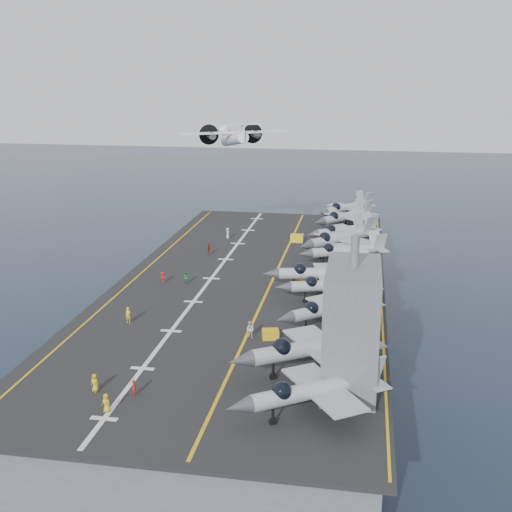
% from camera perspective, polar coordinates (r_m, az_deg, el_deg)
% --- Properties ---
extents(ground, '(500.00, 500.00, 0.00)m').
position_cam_1_polar(ground, '(96.98, -0.40, -8.05)').
color(ground, '#142135').
rests_on(ground, ground).
extents(hull, '(36.00, 90.00, 10.00)m').
position_cam_1_polar(hull, '(95.04, -0.41, -5.30)').
color(hull, '#56595E').
rests_on(hull, ground).
extents(flight_deck, '(38.00, 92.00, 0.40)m').
position_cam_1_polar(flight_deck, '(93.26, -0.42, -2.33)').
color(flight_deck, black).
rests_on(flight_deck, hull).
extents(foul_line, '(0.35, 90.00, 0.02)m').
position_cam_1_polar(foul_line, '(92.73, 1.41, -2.30)').
color(foul_line, gold).
rests_on(foul_line, flight_deck).
extents(landing_centerline, '(0.50, 90.00, 0.02)m').
position_cam_1_polar(landing_centerline, '(94.38, -4.01, -2.00)').
color(landing_centerline, silver).
rests_on(landing_centerline, flight_deck).
extents(deck_edge_port, '(0.25, 90.00, 0.02)m').
position_cam_1_polar(deck_edge_port, '(97.48, -10.30, -1.63)').
color(deck_edge_port, gold).
rests_on(deck_edge_port, flight_deck).
extents(deck_edge_stbd, '(0.25, 90.00, 0.02)m').
position_cam_1_polar(deck_edge_stbd, '(91.92, 11.03, -2.77)').
color(deck_edge_stbd, gold).
rests_on(deck_edge_stbd, flight_deck).
extents(island_superstructure, '(5.00, 10.00, 15.00)m').
position_cam_1_polar(island_superstructure, '(61.11, 8.54, -5.02)').
color(island_superstructure, '#56595E').
rests_on(island_superstructure, flight_deck).
extents(fighter_jet_0, '(17.77, 16.41, 5.13)m').
position_cam_1_polar(fighter_jet_0, '(57.71, 5.28, -11.62)').
color(fighter_jet_0, '#8C949B').
rests_on(fighter_jet_0, flight_deck).
extents(fighter_jet_1, '(19.33, 17.67, 5.59)m').
position_cam_1_polar(fighter_jet_1, '(65.28, 5.16, -7.96)').
color(fighter_jet_1, '#8E979D').
rests_on(fighter_jet_1, flight_deck).
extents(fighter_jet_2, '(16.74, 16.15, 4.87)m').
position_cam_1_polar(fighter_jet_2, '(76.81, 6.88, -4.50)').
color(fighter_jet_2, '#A1ABB2').
rests_on(fighter_jet_2, flight_deck).
extents(fighter_jet_3, '(15.89, 12.74, 4.81)m').
position_cam_1_polar(fighter_jet_3, '(84.82, 6.97, -2.51)').
color(fighter_jet_3, gray).
rests_on(fighter_jet_3, flight_deck).
extents(fighter_jet_4, '(16.69, 12.80, 5.21)m').
position_cam_1_polar(fighter_jet_4, '(89.00, 6.07, -1.44)').
color(fighter_jet_4, '#9298A2').
rests_on(fighter_jet_4, flight_deck).
extents(fighter_jet_5, '(16.93, 14.70, 4.94)m').
position_cam_1_polar(fighter_jet_5, '(101.12, 8.11, 0.57)').
color(fighter_jet_5, '#99A4AA').
rests_on(fighter_jet_5, flight_deck).
extents(fighter_jet_6, '(18.69, 19.31, 5.62)m').
position_cam_1_polar(fighter_jet_6, '(107.28, 7.44, 1.69)').
color(fighter_jet_6, '#9BA3AA').
rests_on(fighter_jet_6, flight_deck).
extents(fighter_jet_7, '(16.94, 15.91, 4.90)m').
position_cam_1_polar(fighter_jet_7, '(113.99, 7.99, 2.35)').
color(fighter_jet_7, '#959CA6').
rests_on(fighter_jet_7, flight_deck).
extents(fighter_jet_8, '(17.02, 17.67, 5.13)m').
position_cam_1_polar(fighter_jet_8, '(124.27, 7.95, 3.56)').
color(fighter_jet_8, '#9DA6AC').
rests_on(fighter_jet_8, flight_deck).
extents(tow_cart_a, '(2.10, 1.64, 1.11)m').
position_cam_1_polar(tow_cart_a, '(73.41, 1.30, -6.97)').
color(tow_cart_a, '#EDB016').
rests_on(tow_cart_a, flight_deck).
extents(tow_cart_b, '(2.48, 1.91, 1.32)m').
position_cam_1_polar(tow_cart_b, '(94.23, 3.82, -1.62)').
color(tow_cart_b, '#E9A90D').
rests_on(tow_cart_b, flight_deck).
extents(tow_cart_c, '(2.31, 1.55, 1.36)m').
position_cam_1_polar(tow_cart_c, '(114.27, 3.67, 1.59)').
color(tow_cart_c, yellow).
rests_on(tow_cart_c, flight_deck).
extents(crew_0, '(1.26, 1.08, 1.78)m').
position_cam_1_polar(crew_0, '(63.90, -14.14, -10.86)').
color(crew_0, gold).
rests_on(crew_0, flight_deck).
extents(crew_1, '(1.40, 1.13, 2.03)m').
position_cam_1_polar(crew_1, '(79.11, -11.30, -5.18)').
color(crew_1, yellow).
rests_on(crew_1, flight_deck).
extents(crew_2, '(1.21, 1.07, 1.69)m').
position_cam_1_polar(crew_2, '(92.47, -6.19, -1.91)').
color(crew_2, green).
rests_on(crew_2, flight_deck).
extents(crew_3, '(1.01, 0.70, 1.64)m').
position_cam_1_polar(crew_3, '(93.06, -8.29, -1.88)').
color(crew_3, '#B21919').
rests_on(crew_3, flight_deck).
extents(crew_4, '(0.95, 1.28, 1.98)m').
position_cam_1_polar(crew_4, '(106.24, -4.23, 0.62)').
color(crew_4, maroon).
rests_on(crew_4, flight_deck).
extents(crew_5, '(0.82, 1.20, 1.95)m').
position_cam_1_polar(crew_5, '(116.48, -2.52, 2.04)').
color(crew_5, silver).
rests_on(crew_5, flight_deck).
extents(crew_6, '(1.07, 1.19, 1.65)m').
position_cam_1_polar(crew_6, '(62.35, -10.78, -11.42)').
color(crew_6, '#B21919').
rests_on(crew_6, flight_deck).
extents(crew_7, '(1.45, 1.35, 2.01)m').
position_cam_1_polar(crew_7, '(73.47, -0.52, -6.56)').
color(crew_7, silver).
rests_on(crew_7, flight_deck).
extents(transport_plane, '(29.40, 25.81, 5.80)m').
position_cam_1_polar(transport_plane, '(142.72, -1.96, 10.33)').
color(transport_plane, white).
extents(fighter_jet_9, '(17.02, 17.67, 5.13)m').
position_cam_1_polar(fighter_jet_9, '(132.58, 8.09, 4.35)').
color(fighter_jet_9, '#9DA6AC').
rests_on(fighter_jet_9, flight_deck).
extents(crew_8, '(1.26, 1.08, 1.78)m').
position_cam_1_polar(crew_8, '(60.14, -13.17, -12.60)').
color(crew_8, gold).
rests_on(crew_8, flight_deck).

